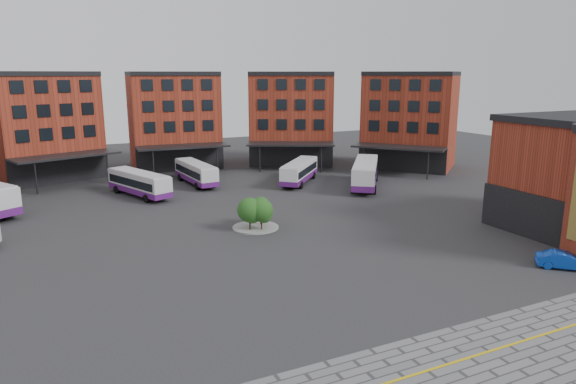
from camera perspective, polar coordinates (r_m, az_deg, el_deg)
name	(u,v)px	position (r m, az deg, el deg)	size (l,w,h in m)	color
ground	(292,275)	(37.86, 0.45, -9.21)	(160.00, 160.00, 0.00)	#28282B
yellow_line	(449,364)	(28.51, 17.46, -17.75)	(26.00, 0.15, 0.02)	gold
main_building	(132,129)	(70.88, -16.96, 6.73)	(94.14, 42.48, 14.60)	maroon
tree_island	(257,211)	(48.03, -3.47, -2.17)	(4.40, 4.40, 3.15)	gray
bus_c	(139,183)	(63.49, -16.22, 0.96)	(6.01, 10.66, 2.95)	silver
bus_d	(196,173)	(68.78, -10.20, 2.14)	(3.20, 10.39, 2.88)	silver
bus_e	(299,171)	(68.47, 1.28, 2.32)	(8.78, 9.29, 2.93)	white
bus_f	(365,173)	(66.67, 8.58, 2.11)	(9.44, 11.34, 3.40)	silver
blue_car	(564,260)	(44.04, 28.33, -6.70)	(1.36, 3.89, 1.28)	#0D3BAF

